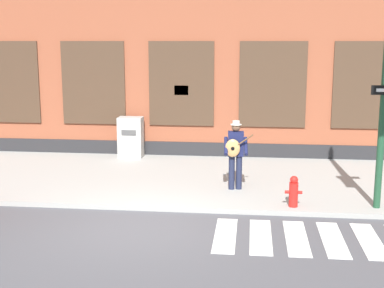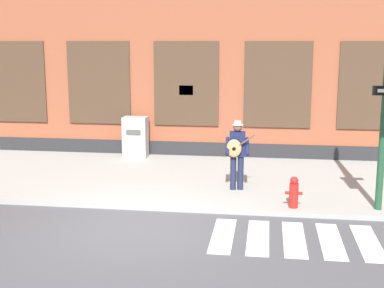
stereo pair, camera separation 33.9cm
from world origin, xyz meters
TOP-DOWN VIEW (x-y plane):
  - ground_plane at (0.00, 0.00)m, footprint 160.00×160.00m
  - sidewalk at (0.00, 3.85)m, footprint 28.00×5.43m
  - building_backdrop at (-0.00, 8.55)m, footprint 28.00×4.06m
  - crosswalk at (4.14, -0.17)m, footprint 5.20×1.90m
  - busker at (1.83, 2.75)m, footprint 0.72×0.55m
  - utility_box at (-1.55, 6.11)m, footprint 0.75×0.54m
  - fire_hydrant at (3.16, 1.48)m, footprint 0.38×0.20m

SIDE VIEW (x-z plane):
  - ground_plane at x=0.00m, z-range 0.00..0.00m
  - crosswalk at x=4.14m, z-range 0.00..0.01m
  - sidewalk at x=0.00m, z-range 0.00..0.11m
  - fire_hydrant at x=3.16m, z-range 0.11..0.81m
  - utility_box at x=-1.55m, z-range 0.11..1.39m
  - busker at x=1.83m, z-range 0.23..1.94m
  - building_backdrop at x=0.00m, z-range -0.01..8.86m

